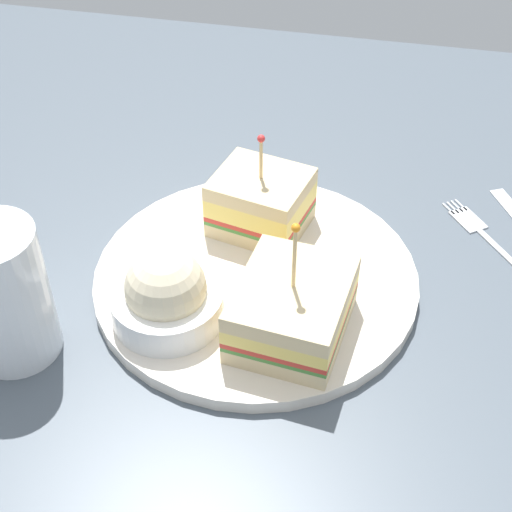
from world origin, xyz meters
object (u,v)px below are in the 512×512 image
at_px(sandwich_half_front, 292,309).
at_px(fork, 479,229).
at_px(drink_glass, 5,301).
at_px(plate, 256,278).
at_px(coleslaw_bowl, 167,295).
at_px(sandwich_half_back, 261,202).

height_order(sandwich_half_front, fork, sandwich_half_front).
relative_size(drink_glass, fork, 1.08).
relative_size(sandwich_half_front, fork, 1.02).
distance_m(plate, coleslaw_bowl, 0.10).
height_order(plate, fork, plate).
height_order(drink_glass, fork, drink_glass).
bearing_deg(coleslaw_bowl, drink_glass, 112.53).
xyz_separation_m(sandwich_half_front, fork, (0.18, -0.15, -0.04)).
bearing_deg(drink_glass, plate, -56.49).
bearing_deg(sandwich_half_back, drink_glass, 137.66).
relative_size(plate, sandwich_half_back, 2.83).
distance_m(coleslaw_bowl, drink_glass, 0.12).
height_order(coleslaw_bowl, fork, coleslaw_bowl).
distance_m(drink_glass, fork, 0.44).
relative_size(plate, fork, 2.60).
height_order(sandwich_half_back, drink_glass, drink_glass).
relative_size(coleslaw_bowl, drink_glass, 0.78).
bearing_deg(fork, plate, 121.21).
xyz_separation_m(drink_glass, fork, (0.23, -0.37, -0.05)).
height_order(plate, sandwich_half_back, sandwich_half_back).
xyz_separation_m(plate, fork, (0.12, -0.19, -0.00)).
relative_size(sandwich_half_front, drink_glass, 0.94).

